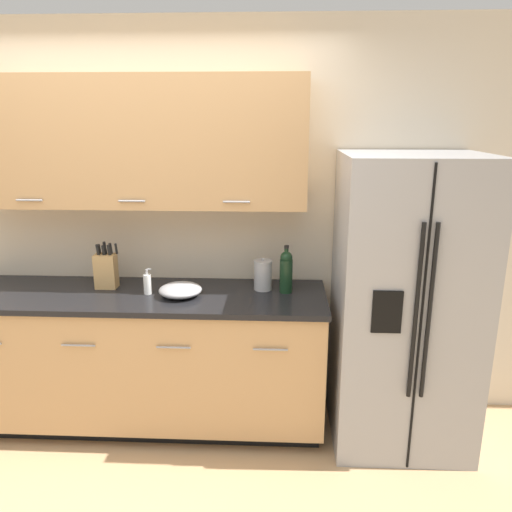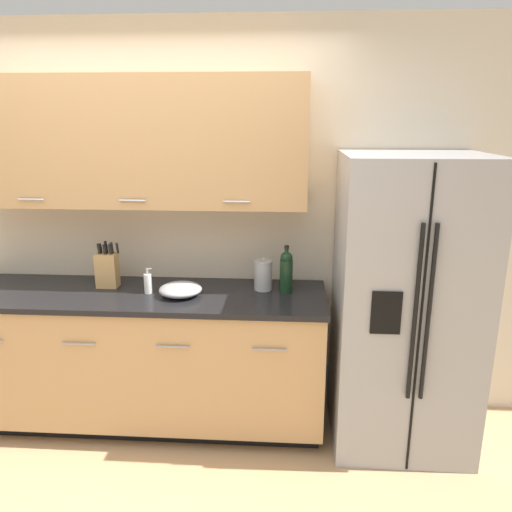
{
  "view_description": "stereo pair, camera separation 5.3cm",
  "coord_description": "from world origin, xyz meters",
  "px_view_note": "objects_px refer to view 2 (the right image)",
  "views": [
    {
      "loc": [
        0.85,
        -1.9,
        2.0
      ],
      "look_at": [
        0.71,
        1.03,
        1.18
      ],
      "focal_mm": 35.0,
      "sensor_mm": 36.0,
      "label": 1
    },
    {
      "loc": [
        0.9,
        -1.9,
        2.0
      ],
      "look_at": [
        0.71,
        1.03,
        1.18
      ],
      "focal_mm": 35.0,
      "sensor_mm": 36.0,
      "label": 2
    }
  ],
  "objects_px": {
    "wine_bottle": "(286,271)",
    "mixing_bowl": "(181,289)",
    "knife_block": "(107,269)",
    "soap_dispenser": "(148,283)",
    "refrigerator": "(405,305)",
    "steel_canister": "(263,275)"
  },
  "relations": [
    {
      "from": "wine_bottle",
      "to": "mixing_bowl",
      "type": "height_order",
      "value": "wine_bottle"
    },
    {
      "from": "knife_block",
      "to": "mixing_bowl",
      "type": "distance_m",
      "value": 0.53
    },
    {
      "from": "knife_block",
      "to": "mixing_bowl",
      "type": "bearing_deg",
      "value": -14.39
    },
    {
      "from": "wine_bottle",
      "to": "soap_dispenser",
      "type": "relative_size",
      "value": 1.84
    },
    {
      "from": "refrigerator",
      "to": "wine_bottle",
      "type": "height_order",
      "value": "refrigerator"
    },
    {
      "from": "steel_canister",
      "to": "mixing_bowl",
      "type": "relative_size",
      "value": 0.79
    },
    {
      "from": "wine_bottle",
      "to": "steel_canister",
      "type": "height_order",
      "value": "wine_bottle"
    },
    {
      "from": "refrigerator",
      "to": "wine_bottle",
      "type": "distance_m",
      "value": 0.75
    },
    {
      "from": "knife_block",
      "to": "soap_dispenser",
      "type": "height_order",
      "value": "knife_block"
    },
    {
      "from": "steel_canister",
      "to": "wine_bottle",
      "type": "bearing_deg",
      "value": -16.78
    },
    {
      "from": "refrigerator",
      "to": "knife_block",
      "type": "height_order",
      "value": "refrigerator"
    },
    {
      "from": "wine_bottle",
      "to": "soap_dispenser",
      "type": "xyz_separation_m",
      "value": [
        -0.86,
        -0.07,
        -0.07
      ]
    },
    {
      "from": "refrigerator",
      "to": "mixing_bowl",
      "type": "xyz_separation_m",
      "value": [
        -1.37,
        0.0,
        0.07
      ]
    },
    {
      "from": "knife_block",
      "to": "soap_dispenser",
      "type": "xyz_separation_m",
      "value": [
        0.29,
        -0.1,
        -0.05
      ]
    },
    {
      "from": "knife_block",
      "to": "wine_bottle",
      "type": "bearing_deg",
      "value": -1.41
    },
    {
      "from": "wine_bottle",
      "to": "steel_canister",
      "type": "relative_size",
      "value": 1.45
    },
    {
      "from": "steel_canister",
      "to": "refrigerator",
      "type": "bearing_deg",
      "value": -9.61
    },
    {
      "from": "mixing_bowl",
      "to": "knife_block",
      "type": "bearing_deg",
      "value": 165.61
    },
    {
      "from": "knife_block",
      "to": "steel_canister",
      "type": "bearing_deg",
      "value": 0.89
    },
    {
      "from": "steel_canister",
      "to": "soap_dispenser",
      "type": "bearing_deg",
      "value": -170.71
    },
    {
      "from": "knife_block",
      "to": "wine_bottle",
      "type": "relative_size",
      "value": 1.0
    },
    {
      "from": "mixing_bowl",
      "to": "steel_canister",
      "type": "bearing_deg",
      "value": 16.02
    }
  ]
}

